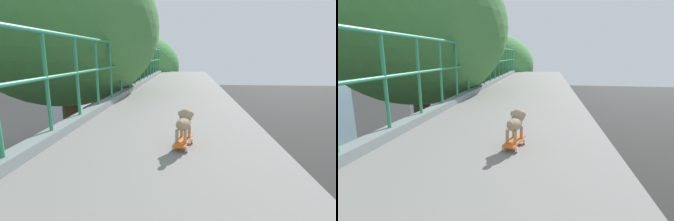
# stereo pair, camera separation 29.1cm
# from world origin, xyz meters

# --- Properties ---
(car_blue_fifth) EXTENTS (1.86, 4.40, 1.38)m
(car_blue_fifth) POSITION_xyz_m (-4.65, 11.95, 0.63)
(car_blue_fifth) COLOR navy
(car_blue_fifth) RESTS_ON ground
(city_bus) EXTENTS (2.53, 10.65, 3.36)m
(city_bus) POSITION_xyz_m (-8.17, 24.68, 1.90)
(city_bus) COLOR white
(city_bus) RESTS_ON ground
(roadside_tree_mid) EXTENTS (5.33, 5.33, 9.85)m
(roadside_tree_mid) POSITION_xyz_m (-2.08, 7.64, 7.58)
(roadside_tree_mid) COLOR #503C25
(roadside_tree_mid) RESTS_ON ground
(roadside_tree_far) EXTENTS (4.00, 4.00, 9.24)m
(roadside_tree_far) POSITION_xyz_m (-2.14, 12.27, 7.51)
(roadside_tree_far) COLOR #503A2F
(roadside_tree_far) RESTS_ON ground
(roadside_tree_farthest) EXTENTS (5.63, 5.63, 8.31)m
(roadside_tree_farthest) POSITION_xyz_m (-2.01, 17.77, 6.10)
(roadside_tree_farthest) COLOR #57331F
(roadside_tree_farthest) RESTS_ON ground
(toy_skateboard) EXTENTS (0.24, 0.45, 0.09)m
(toy_skateboard) POSITION_xyz_m (1.35, 3.19, 5.92)
(toy_skateboard) COLOR orange
(toy_skateboard) RESTS_ON overpass_deck
(small_dog) EXTENTS (0.22, 0.41, 0.33)m
(small_dog) POSITION_xyz_m (1.36, 3.23, 6.15)
(small_dog) COLOR tan
(small_dog) RESTS_ON toy_skateboard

